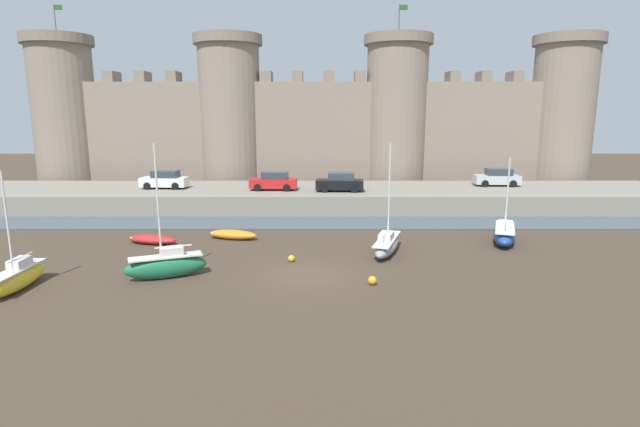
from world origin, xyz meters
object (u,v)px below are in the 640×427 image
rowboat_near_channel_left (232,234)px  mooring_buoy_mid_mud (291,259)px  sailboat_foreground_centre (16,277)px  car_quay_centre_west (339,182)px  car_quay_west (164,180)px  sailboat_near_channel_right (504,234)px  car_quay_east (273,181)px  mooring_buoy_off_centre (372,280)px  car_quay_centre_east (496,177)px  sailboat_midflat_left (166,265)px  rowboat_foreground_right (152,239)px  sailboat_foreground_left (386,244)px

rowboat_near_channel_left → mooring_buoy_mid_mud: size_ratio=9.02×
sailboat_foreground_centre → mooring_buoy_mid_mud: bearing=19.6°
car_quay_centre_west → car_quay_west: bearing=174.0°
sailboat_near_channel_right → car_quay_east: size_ratio=1.36×
mooring_buoy_off_centre → car_quay_west: (-16.64, 21.00, 2.26)m
mooring_buoy_mid_mud → mooring_buoy_off_centre: 5.77m
sailboat_foreground_centre → car_quay_east: 23.36m
car_quay_centre_east → car_quay_centre_west: same height
sailboat_foreground_centre → mooring_buoy_off_centre: sailboat_foreground_centre is taller
sailboat_near_channel_right → mooring_buoy_mid_mud: size_ratio=14.34×
car_quay_centre_east → car_quay_centre_west: 15.19m
rowboat_near_channel_left → mooring_buoy_mid_mud: (4.26, -5.28, -0.13)m
sailboat_foreground_centre → car_quay_east: size_ratio=1.39×
sailboat_midflat_left → rowboat_foreground_right: bearing=113.7°
car_quay_centre_east → car_quay_west: bearing=-177.0°
sailboat_midflat_left → mooring_buoy_off_centre: (10.54, -1.03, -0.49)m
car_quay_centre_west → sailboat_foreground_centre: bearing=-129.2°
mooring_buoy_mid_mud → rowboat_near_channel_left: bearing=128.9°
sailboat_midflat_left → mooring_buoy_mid_mud: size_ratio=17.64×
car_quay_centre_east → mooring_buoy_off_centre: bearing=-121.7°
rowboat_foreground_right → mooring_buoy_mid_mud: bearing=-23.3°
car_quay_east → mooring_buoy_mid_mud: bearing=-81.4°
rowboat_near_channel_left → rowboat_foreground_right: rowboat_near_channel_left is taller
car_quay_east → sailboat_foreground_left: bearing=-60.3°
rowboat_foreground_right → sailboat_near_channel_right: (23.05, 0.14, 0.33)m
rowboat_near_channel_left → sailboat_midflat_left: 8.40m
sailboat_foreground_left → car_quay_centre_west: sailboat_foreground_left is taller
car_quay_west → car_quay_centre_east: size_ratio=1.00×
rowboat_foreground_right → car_quay_centre_west: (12.69, 11.43, 2.17)m
car_quay_east → sailboat_midflat_left: bearing=-101.4°
sailboat_foreground_centre → car_quay_west: (0.58, 21.71, 1.85)m
sailboat_near_channel_right → car_quay_west: size_ratio=1.36×
sailboat_foreground_left → sailboat_midflat_left: (-12.02, -4.71, 0.15)m
sailboat_midflat_left → car_quay_centre_east: size_ratio=1.67×
sailboat_midflat_left → car_quay_centre_east: sailboat_midflat_left is taller
sailboat_foreground_centre → mooring_buoy_mid_mud: (12.96, 4.60, -0.43)m
rowboat_foreground_right → car_quay_centre_east: 31.29m
rowboat_near_channel_left → sailboat_foreground_centre: 13.17m
mooring_buoy_mid_mud → car_quay_centre_east: car_quay_centre_east is taller
sailboat_foreground_left → sailboat_foreground_centre: sailboat_foreground_left is taller
rowboat_near_channel_left → sailboat_near_channel_right: (18.00, -1.13, 0.31)m
sailboat_foreground_centre → car_quay_west: size_ratio=1.39×
sailboat_foreground_left → mooring_buoy_mid_mud: bearing=-162.2°
sailboat_foreground_left → rowboat_foreground_right: bearing=171.8°
sailboat_midflat_left → car_quay_centre_east: bearing=41.4°
sailboat_near_channel_right → car_quay_west: (-26.12, 12.95, 1.84)m
rowboat_near_channel_left → car_quay_west: bearing=124.5°
mooring_buoy_mid_mud → mooring_buoy_off_centre: mooring_buoy_off_centre is taller
sailboat_foreground_left → mooring_buoy_off_centre: size_ratio=15.16×
sailboat_foreground_centre → sailboat_near_channel_right: bearing=18.2°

